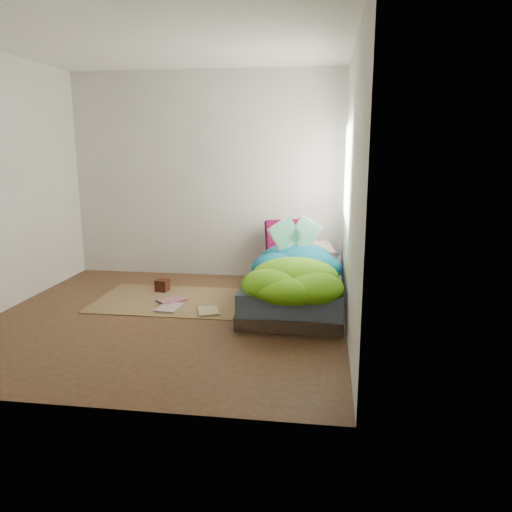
% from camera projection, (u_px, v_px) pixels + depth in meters
% --- Properties ---
extents(ground, '(3.50, 3.50, 0.00)m').
position_uv_depth(ground, '(168.00, 318.00, 4.96)').
color(ground, '#452C1A').
rests_on(ground, ground).
extents(room_walls, '(3.54, 3.54, 2.62)m').
position_uv_depth(room_walls, '(163.00, 151.00, 4.61)').
color(room_walls, silver).
rests_on(room_walls, ground).
extents(bed, '(1.00, 2.00, 0.34)m').
position_uv_depth(bed, '(295.00, 287.00, 5.45)').
color(bed, '#39291F').
rests_on(bed, ground).
extents(duvet, '(0.96, 1.84, 0.34)m').
position_uv_depth(duvet, '(294.00, 261.00, 5.16)').
color(duvet, '#074E70').
rests_on(duvet, bed).
extents(rug, '(1.60, 1.10, 0.01)m').
position_uv_depth(rug, '(170.00, 300.00, 5.51)').
color(rug, brown).
rests_on(rug, ground).
extents(pillow_floral, '(0.69, 0.52, 0.14)m').
position_uv_depth(pillow_floral, '(307.00, 252.00, 6.09)').
color(pillow_floral, white).
rests_on(pillow_floral, bed).
extents(pillow_magenta, '(0.46, 0.27, 0.44)m').
position_uv_depth(pillow_magenta, '(284.00, 238.00, 6.19)').
color(pillow_magenta, '#4B052A').
rests_on(pillow_magenta, bed).
extents(open_book, '(0.49, 0.30, 0.30)m').
position_uv_depth(open_book, '(296.00, 225.00, 5.46)').
color(open_book, green).
rests_on(open_book, duvet).
extents(wooden_box, '(0.15, 0.15, 0.14)m').
position_uv_depth(wooden_box, '(162.00, 285.00, 5.83)').
color(wooden_box, '#360C0C').
rests_on(wooden_box, rug).
extents(floor_book_a, '(0.25, 0.33, 0.02)m').
position_uv_depth(floor_book_a, '(159.00, 307.00, 5.23)').
color(floor_book_a, silver).
rests_on(floor_book_a, rug).
extents(floor_book_b, '(0.35, 0.36, 0.03)m').
position_uv_depth(floor_book_b, '(167.00, 298.00, 5.52)').
color(floor_book_b, '#B6696E').
rests_on(floor_book_b, rug).
extents(floor_book_c, '(0.29, 0.33, 0.02)m').
position_uv_depth(floor_book_c, '(198.00, 312.00, 5.07)').
color(floor_book_c, tan).
rests_on(floor_book_c, rug).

